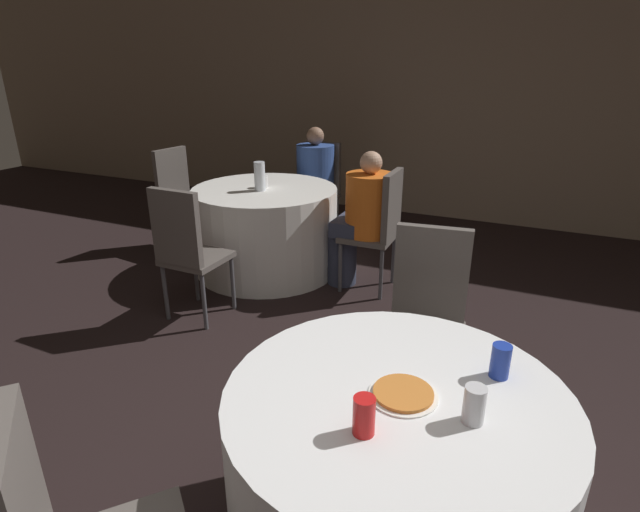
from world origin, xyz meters
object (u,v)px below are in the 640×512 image
object	(u,v)px
table_far	(266,230)
soda_can_silver	(474,405)
chair_far_south	(186,245)
soda_can_red	(364,416)
pizza_plate_near	(403,394)
bottle_far	(260,176)
chair_far_west	(179,191)
soda_can_blue	(500,361)
person_blue_shirt	(312,184)
person_orange_shirt	(361,218)
table_near	(392,481)
chair_far_north	(320,182)
chair_far_east	(381,222)
chair_near_north	(427,306)

from	to	relation	value
table_far	soda_can_silver	size ratio (longest dim) A/B	10.11
chair_far_south	soda_can_red	size ratio (longest dim) A/B	8.01
pizza_plate_near	bottle_far	size ratio (longest dim) A/B	0.95
chair_far_west	chair_far_south	bearing A→B (deg)	48.12
soda_can_blue	person_blue_shirt	bearing A→B (deg)	125.62
person_orange_shirt	pizza_plate_near	bearing A→B (deg)	-157.44
table_near	person_blue_shirt	world-z (taller)	person_blue_shirt
chair_far_north	person_orange_shirt	size ratio (longest dim) A/B	0.87
pizza_plate_near	chair_far_east	bearing A→B (deg)	109.39
chair_far_south	soda_can_blue	xyz separation A→B (m)	(2.12, -0.96, 0.23)
soda_can_red	chair_far_east	bearing A→B (deg)	106.55
table_near	soda_can_blue	bearing A→B (deg)	40.04
chair_far_north	soda_can_silver	world-z (taller)	chair_far_north
soda_can_silver	soda_can_blue	bearing A→B (deg)	80.32
chair_far_south	bottle_far	bearing A→B (deg)	89.55
person_blue_shirt	chair_far_west	bearing A→B (deg)	37.32
chair_near_north	chair_far_west	world-z (taller)	same
chair_near_north	pizza_plate_near	world-z (taller)	chair_near_north
person_blue_shirt	soda_can_silver	xyz separation A→B (m)	(2.01, -3.15, 0.20)
chair_near_north	person_orange_shirt	distance (m)	1.50
chair_far_west	person_blue_shirt	world-z (taller)	person_blue_shirt
table_far	chair_far_west	bearing A→B (deg)	172.63
person_orange_shirt	soda_can_silver	bearing A→B (deg)	-153.16
table_near	person_orange_shirt	world-z (taller)	person_orange_shirt
chair_far_north	soda_can_red	xyz separation A→B (m)	(1.72, -3.49, 0.23)
pizza_plate_near	soda_can_silver	xyz separation A→B (m)	(0.22, -0.03, 0.05)
table_far	soda_can_silver	bearing A→B (deg)	-47.95
chair_far_west	pizza_plate_near	xyz separation A→B (m)	(2.85, -2.37, 0.17)
table_near	bottle_far	world-z (taller)	bottle_far
pizza_plate_near	soda_can_silver	distance (m)	0.23
chair_far_west	chair_far_north	size ratio (longest dim) A/B	1.00
table_near	chair_near_north	world-z (taller)	chair_near_north
chair_far_south	soda_can_silver	distance (m)	2.42
soda_can_blue	bottle_far	xyz separation A→B (m)	(-2.09, 1.92, 0.06)
chair_far_south	chair_far_north	world-z (taller)	same
chair_far_south	bottle_far	world-z (taller)	same
chair_far_east	pizza_plate_near	size ratio (longest dim) A/B	4.31
soda_can_red	soda_can_silver	xyz separation A→B (m)	(0.28, 0.18, 0.00)
pizza_plate_near	bottle_far	bearing A→B (deg)	130.11
soda_can_red	soda_can_silver	world-z (taller)	same
person_blue_shirt	person_orange_shirt	distance (m)	1.20
soda_can_silver	chair_far_west	bearing A→B (deg)	141.99
chair_far_south	chair_far_east	world-z (taller)	same
chair_far_east	chair_far_north	xyz separation A→B (m)	(-0.99, 1.03, 0.00)
chair_near_north	soda_can_blue	world-z (taller)	chair_near_north
person_blue_shirt	soda_can_red	distance (m)	3.75
chair_near_north	chair_far_north	distance (m)	2.82
pizza_plate_near	chair_near_north	bearing A→B (deg)	97.86
chair_far_north	person_blue_shirt	distance (m)	0.16
soda_can_blue	soda_can_silver	world-z (taller)	same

